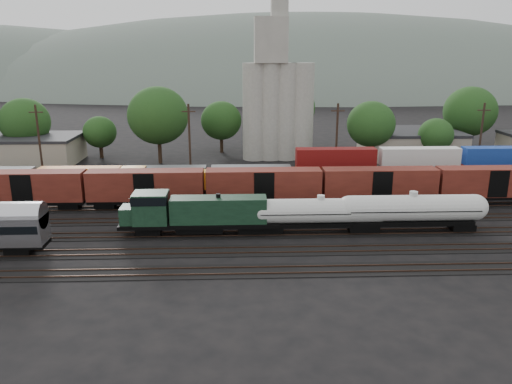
{
  "coord_description": "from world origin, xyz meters",
  "views": [
    {
      "loc": [
        -4.26,
        -58.3,
        20.1
      ],
      "look_at": [
        -1.98,
        2.0,
        3.0
      ],
      "focal_mm": 35.0,
      "sensor_mm": 36.0,
      "label": 1
    }
  ],
  "objects_px": {
    "tank_car_a": "(320,212)",
    "grain_silo": "(277,100)",
    "green_locomotive": "(191,212)",
    "orange_locomotive": "(163,182)"
  },
  "relations": [
    {
      "from": "green_locomotive",
      "to": "orange_locomotive",
      "type": "height_order",
      "value": "green_locomotive"
    },
    {
      "from": "green_locomotive",
      "to": "orange_locomotive",
      "type": "relative_size",
      "value": 1.08
    },
    {
      "from": "orange_locomotive",
      "to": "green_locomotive",
      "type": "bearing_deg",
      "value": -70.98
    },
    {
      "from": "green_locomotive",
      "to": "grain_silo",
      "type": "xyz_separation_m",
      "value": [
        12.86,
        41.0,
        8.57
      ]
    },
    {
      "from": "grain_silo",
      "to": "green_locomotive",
      "type": "bearing_deg",
      "value": -107.42
    },
    {
      "from": "tank_car_a",
      "to": "orange_locomotive",
      "type": "relative_size",
      "value": 0.97
    },
    {
      "from": "green_locomotive",
      "to": "orange_locomotive",
      "type": "distance_m",
      "value": 15.87
    },
    {
      "from": "grain_silo",
      "to": "tank_car_a",
      "type": "bearing_deg",
      "value": -87.54
    },
    {
      "from": "tank_car_a",
      "to": "grain_silo",
      "type": "xyz_separation_m",
      "value": [
        -1.76,
        41.0,
        8.73
      ]
    },
    {
      "from": "green_locomotive",
      "to": "orange_locomotive",
      "type": "bearing_deg",
      "value": 109.02
    }
  ]
}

